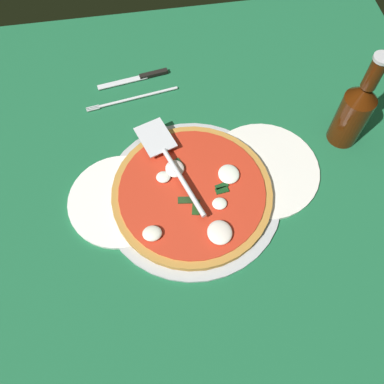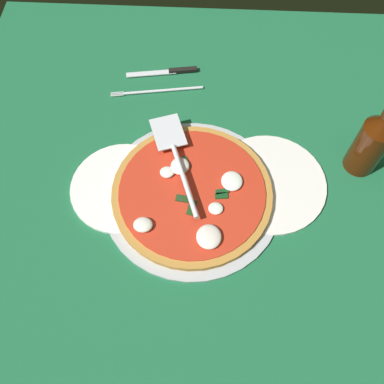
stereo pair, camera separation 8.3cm
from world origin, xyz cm
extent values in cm
cube|color=#1B6039|center=(0.00, 0.00, -0.40)|extent=(112.11, 112.11, 0.80)
cube|color=silver|center=(-51.38, 32.70, 0.05)|extent=(9.34, 9.34, 0.10)
cube|color=silver|center=(-51.38, 51.38, 0.05)|extent=(9.34, 9.34, 0.10)
cube|color=silver|center=(-42.04, 4.67, 0.05)|extent=(9.34, 9.34, 0.10)
cube|color=silver|center=(-42.04, 23.36, 0.05)|extent=(9.34, 9.34, 0.10)
cube|color=silver|center=(-42.04, 42.04, 0.05)|extent=(9.34, 9.34, 0.10)
cube|color=silver|center=(-32.70, -23.36, 0.05)|extent=(9.34, 9.34, 0.10)
cube|color=silver|center=(-32.70, -4.67, 0.05)|extent=(9.34, 9.34, 0.10)
cube|color=silver|center=(-32.70, 14.01, 0.05)|extent=(9.34, 9.34, 0.10)
cube|color=silver|center=(-32.70, 32.70, 0.05)|extent=(9.34, 9.34, 0.10)
cube|color=silver|center=(-32.70, 51.38, 0.05)|extent=(9.34, 9.34, 0.10)
cube|color=silver|center=(-23.36, -32.70, 0.05)|extent=(9.34, 9.34, 0.10)
cube|color=silver|center=(-23.36, -14.01, 0.05)|extent=(9.34, 9.34, 0.10)
cube|color=silver|center=(-23.36, 4.67, 0.05)|extent=(9.34, 9.34, 0.10)
cube|color=silver|center=(-23.36, 23.36, 0.05)|extent=(9.34, 9.34, 0.10)
cube|color=silver|center=(-23.36, 42.04, 0.05)|extent=(9.34, 9.34, 0.10)
cube|color=silver|center=(-14.01, -23.36, 0.05)|extent=(9.34, 9.34, 0.10)
cube|color=silver|center=(-14.01, -4.67, 0.05)|extent=(9.34, 9.34, 0.10)
cube|color=silver|center=(-14.01, 14.01, 0.05)|extent=(9.34, 9.34, 0.10)
cube|color=silver|center=(-14.01, 32.70, 0.05)|extent=(9.34, 9.34, 0.10)
cube|color=silver|center=(-14.01, 51.38, 0.05)|extent=(9.34, 9.34, 0.10)
cube|color=silver|center=(-4.67, -32.70, 0.05)|extent=(9.34, 9.34, 0.10)
cube|color=silver|center=(-4.67, -14.01, 0.05)|extent=(9.34, 9.34, 0.10)
cube|color=silver|center=(-4.67, 4.67, 0.05)|extent=(9.34, 9.34, 0.10)
cube|color=silver|center=(-4.67, 23.36, 0.05)|extent=(9.34, 9.34, 0.10)
cube|color=silver|center=(-4.67, 42.04, 0.05)|extent=(9.34, 9.34, 0.10)
cube|color=silver|center=(4.67, -23.36, 0.05)|extent=(9.34, 9.34, 0.10)
cube|color=silver|center=(4.67, -4.67, 0.05)|extent=(9.34, 9.34, 0.10)
cube|color=silver|center=(4.67, 14.01, 0.05)|extent=(9.34, 9.34, 0.10)
cube|color=silver|center=(4.67, 32.70, 0.05)|extent=(9.34, 9.34, 0.10)
cube|color=silver|center=(4.67, 51.38, 0.05)|extent=(9.34, 9.34, 0.10)
cube|color=silver|center=(14.01, -32.70, 0.05)|extent=(9.34, 9.34, 0.10)
cube|color=silver|center=(14.01, -14.01, 0.05)|extent=(9.34, 9.34, 0.10)
cube|color=silver|center=(14.01, 4.67, 0.05)|extent=(9.34, 9.34, 0.10)
cube|color=silver|center=(14.01, 23.36, 0.05)|extent=(9.34, 9.34, 0.10)
cube|color=silver|center=(14.01, 42.04, 0.05)|extent=(9.34, 9.34, 0.10)
cube|color=silver|center=(23.36, -23.36, 0.05)|extent=(9.34, 9.34, 0.10)
cube|color=silver|center=(23.36, -4.67, 0.05)|extent=(9.34, 9.34, 0.10)
cube|color=silver|center=(23.36, 14.01, 0.05)|extent=(9.34, 9.34, 0.10)
cube|color=silver|center=(23.36, 32.70, 0.05)|extent=(9.34, 9.34, 0.10)
cube|color=silver|center=(23.36, 51.38, 0.05)|extent=(9.34, 9.34, 0.10)
cube|color=silver|center=(32.70, -14.01, 0.05)|extent=(9.34, 9.34, 0.10)
cube|color=silver|center=(32.70, 4.67, 0.05)|extent=(9.34, 9.34, 0.10)
cube|color=silver|center=(32.70, 23.36, 0.05)|extent=(9.34, 9.34, 0.10)
cube|color=silver|center=(32.70, 42.04, 0.05)|extent=(9.34, 9.34, 0.10)
cube|color=silver|center=(42.04, 51.38, 0.05)|extent=(9.34, 9.34, 0.10)
cylinder|color=#B1B5BA|center=(-2.73, -1.17, 0.57)|extent=(36.00, 36.00, 0.94)
cylinder|color=white|center=(-17.19, -0.22, 0.60)|extent=(20.84, 20.84, 1.00)
cylinder|color=white|center=(12.92, 2.50, 0.60)|extent=(23.39, 23.39, 1.00)
cylinder|color=#BB8136|center=(-2.73, -1.17, 1.72)|extent=(32.09, 32.09, 1.35)
cylinder|color=red|center=(-2.73, -1.17, 2.55)|extent=(29.22, 29.22, 0.30)
ellipsoid|color=silver|center=(0.89, -11.14, 3.39)|extent=(4.70, 5.00, 1.39)
ellipsoid|color=white|center=(5.10, 1.09, 3.22)|extent=(4.26, 4.53, 1.04)
ellipsoid|color=silver|center=(-5.43, 3.99, 3.34)|extent=(3.83, 4.10, 1.29)
ellipsoid|color=white|center=(2.03, -5.09, 3.11)|extent=(2.88, 2.65, 0.82)
ellipsoid|color=white|center=(-7.96, 2.48, 3.21)|extent=(2.90, 2.69, 1.03)
ellipsoid|color=white|center=(-11.52, -9.35, 3.38)|extent=(3.69, 3.17, 1.37)
cube|color=#133F19|center=(3.10, -2.14, 2.85)|extent=(2.69, 1.58, 0.30)
cube|color=#1F3919|center=(-4.26, -3.18, 2.85)|extent=(3.31, 1.82, 0.30)
cube|color=#1D4219|center=(-2.59, -5.03, 2.85)|extent=(2.08, 3.45, 0.30)
cube|color=#184020|center=(-4.39, 5.31, 2.85)|extent=(2.20, 2.90, 0.30)
cube|color=#14411C|center=(3.24, -1.17, 2.85)|extent=(2.77, 1.63, 0.30)
cube|color=silver|center=(-8.42, 11.69, 4.24)|extent=(8.67, 9.95, 0.30)
cylinder|color=silver|center=(-4.26, -0.21, 4.59)|extent=(6.50, 16.24, 1.00)
cube|color=white|center=(-11.25, 28.98, 0.40)|extent=(19.25, 15.19, 0.60)
cube|color=silver|center=(-10.81, 26.17, 0.83)|extent=(18.48, 3.48, 0.25)
cube|color=silver|center=(-21.56, 24.93, 0.83)|extent=(3.00, 0.68, 0.25)
cube|color=silver|center=(-21.49, 24.49, 0.83)|extent=(3.00, 0.68, 0.25)
cube|color=silver|center=(-21.42, 24.06, 0.83)|extent=(3.00, 0.68, 0.25)
cube|color=black|center=(-6.64, 32.58, 1.10)|extent=(6.92, 2.24, 0.80)
cube|color=silver|center=(-14.22, 31.39, 0.83)|extent=(12.00, 3.23, 0.25)
cylinder|color=#3E1805|center=(31.92, 8.20, 6.42)|extent=(6.45, 6.45, 12.64)
camera|label=1|loc=(-8.97, -40.17, 74.63)|focal=38.87mm
camera|label=2|loc=(-0.73, -40.61, 74.63)|focal=38.87mm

